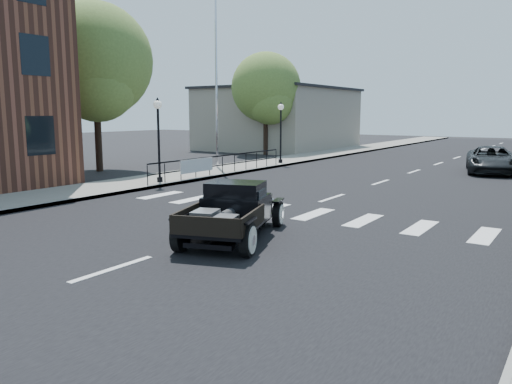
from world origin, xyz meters
The scene contains 14 objects.
ground centered at (0.00, 0.00, 0.00)m, with size 120.00×120.00×0.00m, color black.
road centered at (0.00, 15.00, 0.01)m, with size 14.00×80.00×0.02m, color black.
road_markings centered at (0.00, 10.00, 0.00)m, with size 12.00×60.00×0.06m, color silver, non-canonical shape.
sidewalk_left centered at (-8.50, 15.00, 0.07)m, with size 3.00×80.00×0.15m, color gray.
low_building_left centered at (-15.00, 28.00, 2.50)m, with size 10.00×12.00×5.00m, color gray.
railing centered at (-7.30, 10.00, 0.65)m, with size 0.08×10.00×1.00m, color black, non-canonical shape.
banner centered at (-7.22, 8.00, 0.45)m, with size 0.04×2.20×0.60m, color silver, non-canonical shape.
lamp_post_b centered at (-7.60, 6.00, 1.93)m, with size 0.36×0.36×3.56m, color black, non-canonical shape.
lamp_post_c centered at (-7.60, 16.00, 1.93)m, with size 0.36×0.36×3.56m, color black, non-canonical shape.
flagpole centered at (-9.20, 12.00, 5.95)m, with size 0.12×0.12×11.60m, color silver.
big_tree_near centered at (-14.00, 8.00, 4.36)m, with size 5.93×5.93×8.71m, color #546F2F, non-canonical shape.
big_tree_far centered at (-12.50, 22.00, 3.73)m, with size 5.09×5.09×7.47m, color #546F2F, non-canonical shape.
hotrod_pickup centered at (0.52, 0.30, 0.71)m, with size 1.91×4.10×1.42m, color black, non-canonical shape.
second_car centered at (3.44, 18.56, 0.68)m, with size 2.26×4.90×1.36m, color black.
Camera 1 is at (7.60, -9.27, 3.05)m, focal length 35.00 mm.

